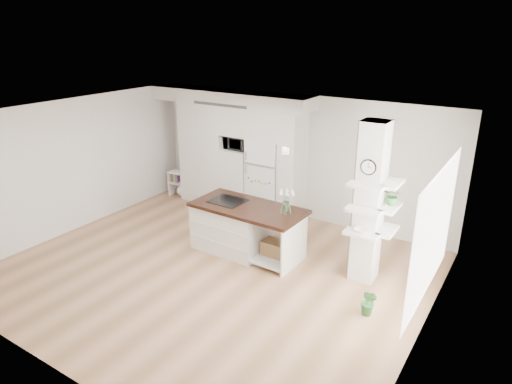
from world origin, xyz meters
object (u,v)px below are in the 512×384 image
at_px(refrigerator, 267,177).
at_px(kitchen_island, 238,226).
at_px(bookshelf, 181,185).
at_px(floor_plant_a, 369,302).

relative_size(refrigerator, kitchen_island, 0.83).
relative_size(kitchen_island, bookshelf, 3.37).
xyz_separation_m(refrigerator, bookshelf, (-2.41, -0.18, -0.60)).
distance_m(refrigerator, bookshelf, 2.49).
bearing_deg(floor_plant_a, kitchen_island, 166.12).
height_order(refrigerator, kitchen_island, refrigerator).
xyz_separation_m(kitchen_island, bookshelf, (-2.85, 1.61, -0.21)).
height_order(refrigerator, floor_plant_a, refrigerator).
bearing_deg(bookshelf, kitchen_island, -35.82).
distance_m(refrigerator, floor_plant_a, 4.17).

